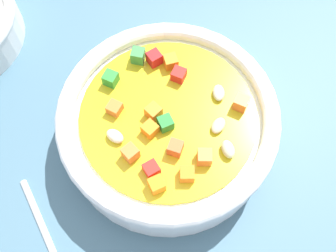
{
  "coord_description": "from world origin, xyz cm",
  "views": [
    {
      "loc": [
        -15.84,
        7.45,
        40.85
      ],
      "look_at": [
        0.0,
        0.0,
        2.77
      ],
      "focal_mm": 45.48,
      "sensor_mm": 36.0,
      "label": 1
    }
  ],
  "objects": [
    {
      "name": "soup_bowl_main",
      "position": [
        -0.0,
        0.0,
        3.19
      ],
      "size": [
        21.12,
        21.12,
        6.48
      ],
      "color": "white",
      "rests_on": "ground_plane"
    },
    {
      "name": "ground_plane",
      "position": [
        0.0,
        0.0,
        -1.0
      ],
      "size": [
        140.0,
        140.0,
        2.0
      ],
      "primitive_type": "cube",
      "color": "#42667A"
    }
  ]
}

